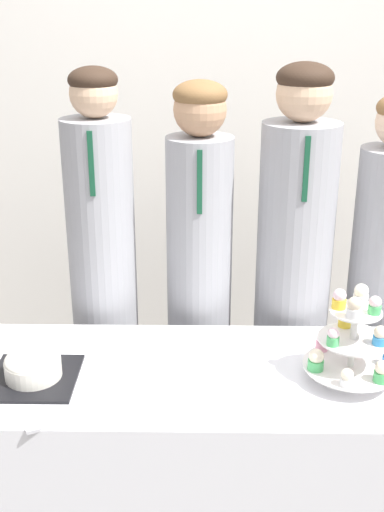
# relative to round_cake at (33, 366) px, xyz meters

# --- Properties ---
(wall_back) EXTENTS (9.00, 0.06, 2.70)m
(wall_back) POSITION_rel_round_cake_xyz_m (0.62, 1.37, 0.55)
(wall_back) COLOR silver
(wall_back) RESTS_ON ground_plane
(table) EXTENTS (1.73, 0.61, 0.75)m
(table) POSITION_rel_round_cake_xyz_m (0.62, 0.05, -0.42)
(table) COLOR white
(table) RESTS_ON ground_plane
(round_cake) EXTENTS (0.26, 0.26, 0.10)m
(round_cake) POSITION_rel_round_cake_xyz_m (0.00, 0.00, 0.00)
(round_cake) COLOR black
(round_cake) RESTS_ON table
(cake_knife) EXTENTS (0.23, 0.12, 0.01)m
(cake_knife) POSITION_rel_round_cake_xyz_m (0.11, -0.22, -0.04)
(cake_knife) COLOR silver
(cake_knife) RESTS_ON table
(cupcake_stand) EXTENTS (0.28, 0.28, 0.30)m
(cupcake_stand) POSITION_rel_round_cake_xyz_m (0.96, 0.02, 0.09)
(cupcake_stand) COLOR silver
(cupcake_stand) RESTS_ON table
(student_0) EXTENTS (0.25, 0.25, 1.63)m
(student_0) POSITION_rel_round_cake_xyz_m (0.14, 0.54, -0.01)
(student_0) COLOR #939399
(student_0) RESTS_ON ground_plane
(student_1) EXTENTS (0.24, 0.25, 1.58)m
(student_1) POSITION_rel_round_cake_xyz_m (0.50, 0.54, -0.01)
(student_1) COLOR #939399
(student_1) RESTS_ON ground_plane
(student_2) EXTENTS (0.28, 0.28, 1.64)m
(student_2) POSITION_rel_round_cake_xyz_m (0.85, 0.54, -0.00)
(student_2) COLOR #939399
(student_2) RESTS_ON ground_plane
(student_3) EXTENTS (0.26, 0.26, 1.54)m
(student_3) POSITION_rel_round_cake_xyz_m (1.19, 0.54, -0.05)
(student_3) COLOR #939399
(student_3) RESTS_ON ground_plane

